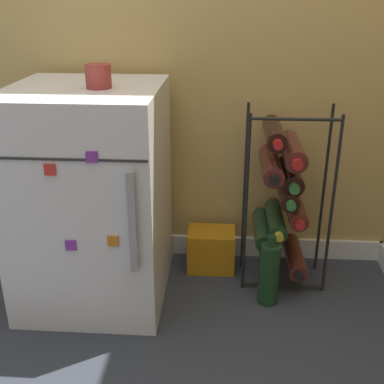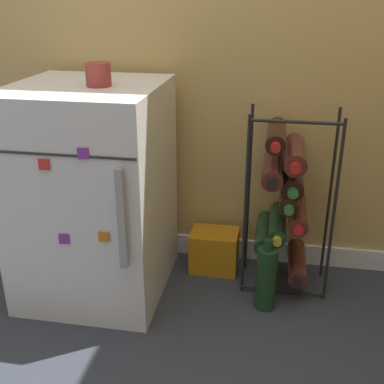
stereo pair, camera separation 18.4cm
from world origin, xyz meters
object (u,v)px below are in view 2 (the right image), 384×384
fridge_top_cup (98,75)px  mini_fridge (94,192)px  wine_rack (283,201)px  soda_box (214,250)px  loose_bottle_floor (266,278)px

fridge_top_cup → mini_fridge: bearing=156.7°
wine_rack → soda_box: size_ratio=3.62×
wine_rack → soda_box: 0.40m
wine_rack → fridge_top_cup: size_ratio=8.41×
mini_fridge → fridge_top_cup: bearing=-23.3°
wine_rack → fridge_top_cup: 0.83m
soda_box → wine_rack: bearing=-13.3°
wine_rack → loose_bottle_floor: (-0.05, -0.17, -0.24)m
mini_fridge → fridge_top_cup: (0.06, -0.03, 0.45)m
soda_box → fridge_top_cup: 0.89m
mini_fridge → wine_rack: 0.73m
soda_box → loose_bottle_floor: loose_bottle_floor is taller
soda_box → fridge_top_cup: (-0.38, -0.22, 0.77)m
mini_fridge → fridge_top_cup: size_ratio=9.50×
wine_rack → soda_box: wine_rack is taller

